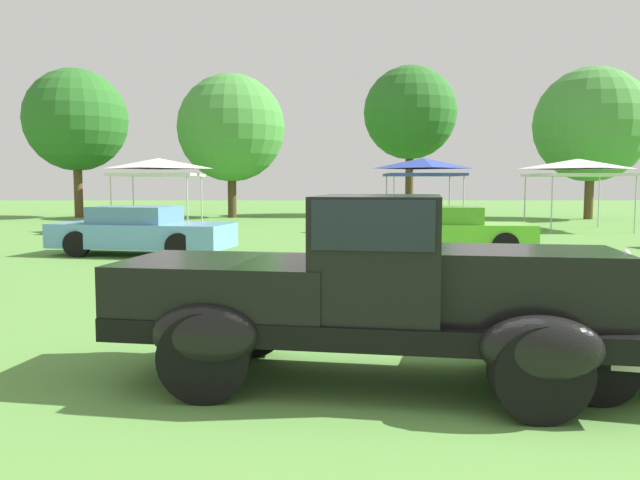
# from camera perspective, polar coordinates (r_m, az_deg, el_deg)

# --- Properties ---
(ground_plane) EXTENTS (120.00, 120.00, 0.00)m
(ground_plane) POSITION_cam_1_polar(r_m,az_deg,el_deg) (5.84, 6.93, -12.95)
(ground_plane) COLOR #568C3D
(feature_pickup_truck) EXTENTS (4.68, 2.38, 1.70)m
(feature_pickup_truck) POSITION_cam_1_polar(r_m,az_deg,el_deg) (5.73, 4.44, -4.33)
(feature_pickup_truck) COLOR black
(feature_pickup_truck) RESTS_ON ground_plane
(show_car_skyblue) EXTENTS (4.71, 2.59, 1.22)m
(show_car_skyblue) POSITION_cam_1_polar(r_m,az_deg,el_deg) (16.53, -15.83, 0.77)
(show_car_skyblue) COLOR #669EDB
(show_car_skyblue) RESTS_ON ground_plane
(show_car_lime) EXTENTS (4.10, 2.08, 1.22)m
(show_car_lime) POSITION_cam_1_polar(r_m,az_deg,el_deg) (16.21, 11.52, 0.77)
(show_car_lime) COLOR #60C62D
(show_car_lime) RESTS_ON ground_plane
(canopy_tent_left_field) EXTENTS (2.97, 2.97, 2.71)m
(canopy_tent_left_field) POSITION_cam_1_polar(r_m,az_deg,el_deg) (24.34, -14.36, 6.44)
(canopy_tent_left_field) COLOR #B7B7BC
(canopy_tent_left_field) RESTS_ON ground_plane
(canopy_tent_center_field) EXTENTS (2.71, 2.71, 2.71)m
(canopy_tent_center_field) POSITION_cam_1_polar(r_m,az_deg,el_deg) (23.68, 9.23, 6.58)
(canopy_tent_center_field) COLOR #B7B7BC
(canopy_tent_center_field) RESTS_ON ground_plane
(canopy_tent_right_field) EXTENTS (3.32, 3.32, 2.71)m
(canopy_tent_right_field) POSITION_cam_1_polar(r_m,az_deg,el_deg) (26.08, 22.10, 6.14)
(canopy_tent_right_field) COLOR #B7B7BC
(canopy_tent_right_field) RESTS_ON ground_plane
(treeline_far_left) EXTENTS (5.23, 5.23, 7.64)m
(treeline_far_left) POSITION_cam_1_polar(r_m,az_deg,el_deg) (35.53, -21.07, 9.99)
(treeline_far_left) COLOR brown
(treeline_far_left) RESTS_ON ground_plane
(treeline_mid_left) EXTENTS (5.51, 5.51, 7.37)m
(treeline_mid_left) POSITION_cam_1_polar(r_m,az_deg,el_deg) (33.47, -8.00, 9.91)
(treeline_mid_left) COLOR #47331E
(treeline_mid_left) RESTS_ON ground_plane
(treeline_center) EXTENTS (5.13, 5.13, 8.23)m
(treeline_center) POSITION_cam_1_polar(r_m,az_deg,el_deg) (36.10, 8.04, 11.20)
(treeline_center) COLOR #47331E
(treeline_center) RESTS_ON ground_plane
(treeline_mid_right) EXTENTS (5.60, 5.60, 7.45)m
(treeline_mid_right) POSITION_cam_1_polar(r_m,az_deg,el_deg) (34.44, 23.14, 9.47)
(treeline_mid_right) COLOR brown
(treeline_mid_right) RESTS_ON ground_plane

